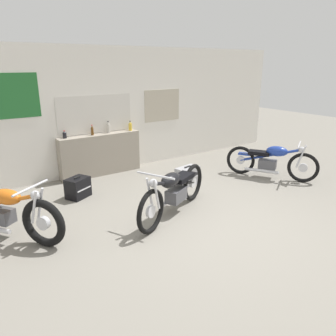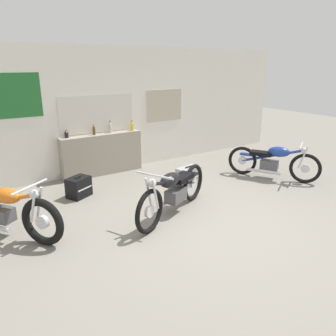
{
  "view_description": "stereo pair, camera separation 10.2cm",
  "coord_description": "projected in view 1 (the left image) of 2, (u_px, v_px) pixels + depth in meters",
  "views": [
    {
      "loc": [
        -3.23,
        -3.43,
        2.43
      ],
      "look_at": [
        -0.17,
        1.0,
        0.7
      ],
      "focal_mm": 35.0,
      "sensor_mm": 36.0,
      "label": 1
    },
    {
      "loc": [
        -3.14,
        -3.49,
        2.43
      ],
      "look_at": [
        -0.17,
        1.0,
        0.7
      ],
      "focal_mm": 35.0,
      "sensor_mm": 36.0,
      "label": 2
    }
  ],
  "objects": [
    {
      "name": "motorcycle_black",
      "position": [
        174.0,
        190.0,
        5.4
      ],
      "size": [
        1.94,
        1.03,
        0.88
      ],
      "color": "black",
      "rests_on": "ground_plane"
    },
    {
      "name": "wall_back",
      "position": [
        112.0,
        110.0,
        7.46
      ],
      "size": [
        10.0,
        0.07,
        2.8
      ],
      "color": "silver",
      "rests_on": "ground_plane"
    },
    {
      "name": "bottle_right_center",
      "position": [
        130.0,
        126.0,
        7.63
      ],
      "size": [
        0.08,
        0.08,
        0.23
      ],
      "color": "gold",
      "rests_on": "sill_counter"
    },
    {
      "name": "sill_counter",
      "position": [
        101.0,
        155.0,
        7.38
      ],
      "size": [
        1.85,
        0.28,
        0.93
      ],
      "color": "gray",
      "rests_on": "ground_plane"
    },
    {
      "name": "motorcycle_blue",
      "position": [
        271.0,
        160.0,
        7.16
      ],
      "size": [
        1.07,
        1.75,
        0.82
      ],
      "color": "black",
      "rests_on": "ground_plane"
    },
    {
      "name": "hard_case_silver",
      "position": [
        187.0,
        176.0,
        6.81
      ],
      "size": [
        0.54,
        0.36,
        0.4
      ],
      "color": "#9E9EA3",
      "rests_on": "ground_plane"
    },
    {
      "name": "bottle_left_center",
      "position": [
        92.0,
        131.0,
        7.14
      ],
      "size": [
        0.06,
        0.06,
        0.23
      ],
      "color": "#5B3814",
      "rests_on": "sill_counter"
    },
    {
      "name": "hard_case_black",
      "position": [
        78.0,
        188.0,
        6.16
      ],
      "size": [
        0.51,
        0.46,
        0.41
      ],
      "color": "black",
      "rests_on": "ground_plane"
    },
    {
      "name": "bottle_center",
      "position": [
        108.0,
        128.0,
        7.37
      ],
      "size": [
        0.08,
        0.08,
        0.27
      ],
      "color": "#B7B2A8",
      "rests_on": "sill_counter"
    },
    {
      "name": "bottle_leftmost",
      "position": [
        65.0,
        135.0,
        6.85
      ],
      "size": [
        0.08,
        0.08,
        0.16
      ],
      "color": "black",
      "rests_on": "sill_counter"
    },
    {
      "name": "ground_plane",
      "position": [
        212.0,
        224.0,
        5.18
      ],
      "size": [
        24.0,
        24.0,
        0.0
      ],
      "primitive_type": "plane",
      "color": "gray"
    },
    {
      "name": "motorcycle_orange",
      "position": [
        3.0,
        211.0,
        4.67
      ],
      "size": [
        1.29,
        1.78,
        0.86
      ],
      "color": "black",
      "rests_on": "ground_plane"
    }
  ]
}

